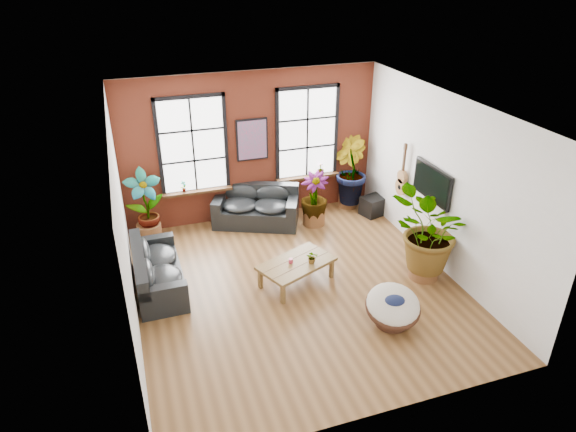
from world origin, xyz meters
name	(u,v)px	position (x,y,z in m)	size (l,w,h in m)	color
room	(296,203)	(0.00, 0.15, 1.75)	(6.04, 6.54, 3.54)	brown
sofa_back	(256,207)	(-0.04, 2.83, 0.41)	(2.17, 1.66, 0.90)	black
sofa_left	(155,271)	(-2.58, 0.86, 0.37)	(0.87, 2.04, 0.81)	black
coffee_table	(297,264)	(0.03, 0.16, 0.41)	(1.65, 1.32, 0.56)	brown
papasan_chair	(393,307)	(1.17, -1.56, 0.37)	(1.16, 1.16, 0.71)	#3E2216
poster	(252,140)	(0.00, 3.18, 1.95)	(0.74, 0.06, 0.98)	black
tv_wall_unit	(423,183)	(2.93, 0.60, 1.54)	(0.13, 1.86, 1.20)	black
media_box	(373,206)	(2.78, 2.32, 0.23)	(0.66, 0.60, 0.46)	black
pot_back_left	(150,232)	(-2.54, 2.77, 0.20)	(0.56, 0.56, 0.40)	brown
pot_back_right	(348,200)	(2.38, 2.94, 0.17)	(0.56, 0.56, 0.35)	brown
pot_right_wall	(424,267)	(2.49, -0.46, 0.21)	(0.75, 0.75, 0.43)	brown
pot_mid	(314,216)	(1.23, 2.33, 0.19)	(0.54, 0.54, 0.38)	brown
floor_plant_back_left	(145,203)	(-2.54, 2.76, 0.92)	(0.81, 0.55, 1.53)	#325B18
floor_plant_back_right	(349,170)	(2.37, 2.93, 0.99)	(0.92, 0.74, 1.67)	#325B18
floor_plant_right_wall	(430,233)	(2.49, -0.49, 1.01)	(1.52, 1.32, 1.69)	#325B18
floor_plant_mid	(314,197)	(1.22, 2.32, 0.72)	(0.65, 0.65, 1.15)	#325B18
table_plant	(312,257)	(0.30, 0.04, 0.59)	(0.23, 0.20, 0.25)	#325B18
sill_plant_left	(184,186)	(-1.65, 3.13, 1.04)	(0.14, 0.10, 0.27)	#325B18
sill_plant_right	(321,169)	(1.70, 3.13, 1.04)	(0.15, 0.15, 0.27)	#325B18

